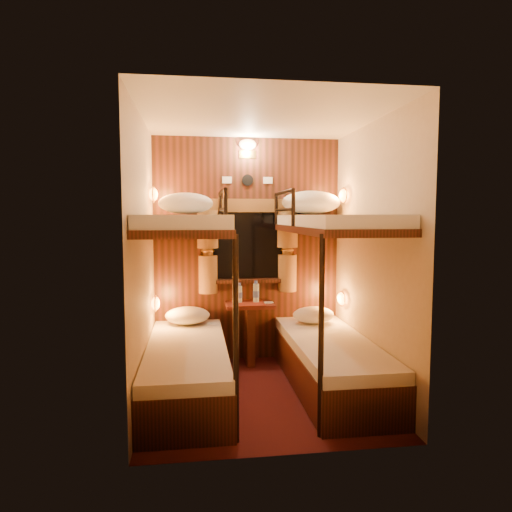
{
  "coord_description": "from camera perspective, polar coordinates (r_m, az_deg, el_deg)",
  "views": [
    {
      "loc": [
        -0.58,
        -3.87,
        1.58
      ],
      "look_at": [
        -0.03,
        0.15,
        1.21
      ],
      "focal_mm": 32.0,
      "sensor_mm": 36.0,
      "label": 1
    }
  ],
  "objects": [
    {
      "name": "sachet_b",
      "position": [
        4.85,
        1.5,
        -5.86
      ],
      "size": [
        0.08,
        0.06,
        0.01
      ],
      "primitive_type": "cube",
      "rotation": [
        0.0,
        0.0,
        0.07
      ],
      "color": "silver",
      "rests_on": "table"
    },
    {
      "name": "back_fixtures",
      "position": [
        4.95,
        -1.05,
        12.89
      ],
      "size": [
        0.54,
        0.09,
        0.48
      ],
      "color": "black",
      "rests_on": "back_panel"
    },
    {
      "name": "floor",
      "position": [
        4.22,
        0.67,
        -16.83
      ],
      "size": [
        2.1,
        2.1,
        0.0
      ],
      "primitive_type": "plane",
      "color": "#3B1010",
      "rests_on": "ground"
    },
    {
      "name": "table",
      "position": [
        4.89,
        -0.81,
        -8.61
      ],
      "size": [
        0.5,
        0.34,
        0.66
      ],
      "color": "#521E12",
      "rests_on": "floor"
    },
    {
      "name": "sachet_a",
      "position": [
        4.88,
        1.65,
        -5.8
      ],
      "size": [
        0.09,
        0.07,
        0.01
      ],
      "primitive_type": "cube",
      "rotation": [
        0.0,
        0.0,
        0.07
      ],
      "color": "silver",
      "rests_on": "table"
    },
    {
      "name": "wall_left",
      "position": [
        3.91,
        -13.97,
        -0.55
      ],
      "size": [
        0.0,
        2.4,
        2.4
      ],
      "primitive_type": "plane",
      "rotation": [
        1.57,
        0.0,
        1.57
      ],
      "color": "#C6B293",
      "rests_on": "floor"
    },
    {
      "name": "pillow_lower_left",
      "position": [
        4.79,
        -8.55,
        -7.36
      ],
      "size": [
        0.46,
        0.33,
        0.18
      ],
      "primitive_type": "ellipsoid",
      "color": "white",
      "rests_on": "bunk_left"
    },
    {
      "name": "wall_front",
      "position": [
        2.9,
        3.74,
        -2.34
      ],
      "size": [
        2.4,
        0.0,
        2.4
      ],
      "primitive_type": "plane",
      "rotation": [
        -1.57,
        0.0,
        0.0
      ],
      "color": "#C6B293",
      "rests_on": "floor"
    },
    {
      "name": "wall_back",
      "position": [
        4.97,
        -1.1,
        0.77
      ],
      "size": [
        2.4,
        0.0,
        2.4
      ],
      "primitive_type": "plane",
      "rotation": [
        1.57,
        0.0,
        0.0
      ],
      "color": "#C6B293",
      "rests_on": "floor"
    },
    {
      "name": "back_panel",
      "position": [
        4.95,
        -1.08,
        0.76
      ],
      "size": [
        2.0,
        0.03,
        2.4
      ],
      "primitive_type": "cube",
      "color": "black",
      "rests_on": "floor"
    },
    {
      "name": "wall_right",
      "position": [
        4.2,
        14.32,
        -0.19
      ],
      "size": [
        0.0,
        2.4,
        2.4
      ],
      "primitive_type": "plane",
      "rotation": [
        1.57,
        0.0,
        -1.57
      ],
      "color": "#C6B293",
      "rests_on": "floor"
    },
    {
      "name": "bunk_right",
      "position": [
        4.25,
        9.32,
        -8.81
      ],
      "size": [
        0.72,
        1.9,
        1.82
      ],
      "color": "black",
      "rests_on": "floor"
    },
    {
      "name": "pillow_upper_left",
      "position": [
        4.54,
        -8.77,
        6.52
      ],
      "size": [
        0.53,
        0.38,
        0.21
      ],
      "primitive_type": "ellipsoid",
      "color": "white",
      "rests_on": "bunk_left"
    },
    {
      "name": "ceiling",
      "position": [
        4.0,
        0.7,
        17.01
      ],
      "size": [
        2.1,
        2.1,
        0.0
      ],
      "primitive_type": "plane",
      "rotation": [
        3.14,
        0.0,
        0.0
      ],
      "color": "silver",
      "rests_on": "wall_back"
    },
    {
      "name": "window",
      "position": [
        4.92,
        -1.04,
        0.51
      ],
      "size": [
        1.0,
        0.12,
        0.79
      ],
      "color": "black",
      "rests_on": "back_panel"
    },
    {
      "name": "bottle_left",
      "position": [
        4.86,
        -2.07,
        -4.79
      ],
      "size": [
        0.06,
        0.06,
        0.21
      ],
      "rotation": [
        0.0,
        0.0,
        0.08
      ],
      "color": "#99BFE5",
      "rests_on": "table"
    },
    {
      "name": "pillow_upper_right",
      "position": [
        4.86,
        6.89,
        6.67
      ],
      "size": [
        0.62,
        0.44,
        0.24
      ],
      "primitive_type": "ellipsoid",
      "color": "white",
      "rests_on": "bunk_right"
    },
    {
      "name": "bunk_left",
      "position": [
        4.07,
        -8.66,
        -9.43
      ],
      "size": [
        0.72,
        1.9,
        1.82
      ],
      "color": "black",
      "rests_on": "floor"
    },
    {
      "name": "reading_lamps",
      "position": [
        4.62,
        -0.59,
        0.94
      ],
      "size": [
        2.0,
        0.2,
        1.25
      ],
      "color": "orange",
      "rests_on": "wall_left"
    },
    {
      "name": "pillow_lower_right",
      "position": [
        4.83,
        7.18,
        -7.31
      ],
      "size": [
        0.43,
        0.31,
        0.17
      ],
      "primitive_type": "ellipsoid",
      "color": "white",
      "rests_on": "bunk_right"
    },
    {
      "name": "bottle_right",
      "position": [
        4.87,
        0.0,
        -4.64
      ],
      "size": [
        0.07,
        0.07,
        0.23
      ],
      "rotation": [
        0.0,
        0.0,
        0.38
      ],
      "color": "#99BFE5",
      "rests_on": "table"
    },
    {
      "name": "curtains",
      "position": [
        4.88,
        -0.99,
        1.45
      ],
      "size": [
        1.1,
        0.22,
        1.0
      ],
      "color": "brown",
      "rests_on": "back_panel"
    }
  ]
}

